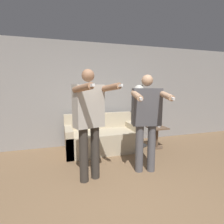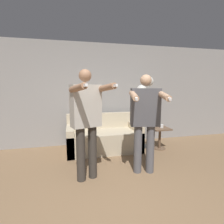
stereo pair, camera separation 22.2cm
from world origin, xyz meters
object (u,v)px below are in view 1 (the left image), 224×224
(floor_lamp, at_px, (142,91))
(person_right, at_px, (147,117))
(cat, at_px, (87,110))
(person_left, at_px, (89,118))
(cup, at_px, (159,125))
(couch, at_px, (102,138))
(side_table, at_px, (157,133))

(floor_lamp, bearing_deg, person_right, -113.28)
(cat, relative_size, floor_lamp, 0.30)
(person_left, xyz_separation_m, cup, (1.88, 1.03, -0.47))
(couch, relative_size, cat, 3.29)
(cat, xyz_separation_m, side_table, (1.65, -0.56, -0.55))
(couch, bearing_deg, person_right, -69.35)
(couch, bearing_deg, person_left, -111.64)
(side_table, xyz_separation_m, cup, (0.04, -0.01, 0.19))
(person_right, distance_m, cat, 1.78)
(couch, height_order, cat, cat)
(couch, distance_m, person_left, 1.56)
(person_right, height_order, side_table, person_right)
(cat, bearing_deg, couch, -47.28)
(person_left, height_order, floor_lamp, person_left)
(person_left, bearing_deg, person_right, -17.95)
(couch, relative_size, person_right, 1.00)
(couch, distance_m, cat, 0.78)
(cat, bearing_deg, floor_lamp, -13.39)
(person_left, relative_size, cup, 21.40)
(couch, bearing_deg, side_table, -9.97)
(floor_lamp, bearing_deg, person_left, -140.16)
(cat, bearing_deg, side_table, -18.89)
(cat, height_order, floor_lamp, floor_lamp)
(person_right, bearing_deg, floor_lamp, 79.51)
(couch, height_order, side_table, couch)
(person_right, xyz_separation_m, cat, (-0.78, 1.60, -0.07))
(cat, xyz_separation_m, cup, (1.68, -0.57, -0.36))
(cat, height_order, side_table, cat)
(cat, relative_size, cup, 6.28)
(couch, height_order, person_right, person_right)
(person_right, height_order, floor_lamp, floor_lamp)
(couch, relative_size, side_table, 3.27)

